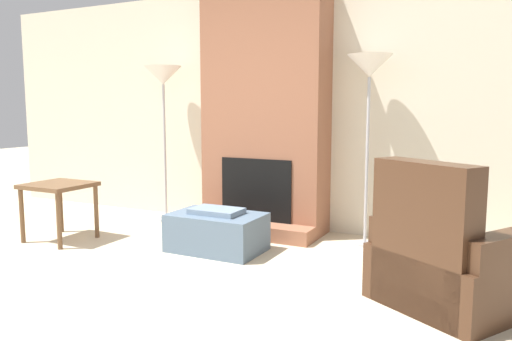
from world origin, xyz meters
TOP-DOWN VIEW (x-y plane):
  - ground_plane at (0.00, 0.00)m, footprint 24.00×24.00m
  - wall_back at (0.00, 2.83)m, footprint 7.84×0.06m
  - fireplace at (0.00, 2.58)m, footprint 1.32×0.69m
  - ottoman at (-0.05, 1.66)m, footprint 0.84×0.54m
  - armchair at (2.00, 1.26)m, footprint 1.21×1.23m
  - side_table at (-1.63, 1.28)m, footprint 0.58×0.55m
  - floor_lamp_left at (-1.23, 2.48)m, footprint 0.42×0.42m
  - floor_lamp_right at (1.12, 2.48)m, footprint 0.42×0.42m

SIDE VIEW (x-z plane):
  - ground_plane at x=0.00m, z-range 0.00..0.00m
  - ottoman at x=-0.05m, z-range -0.02..0.38m
  - armchair at x=2.00m, z-range -0.21..0.77m
  - side_table at x=-1.63m, z-range 0.20..0.77m
  - fireplace at x=0.00m, z-range -0.05..2.55m
  - wall_back at x=0.00m, z-range 0.00..2.60m
  - floor_lamp_left at x=-1.23m, z-range 0.71..2.49m
  - floor_lamp_right at x=1.12m, z-range 0.72..2.52m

